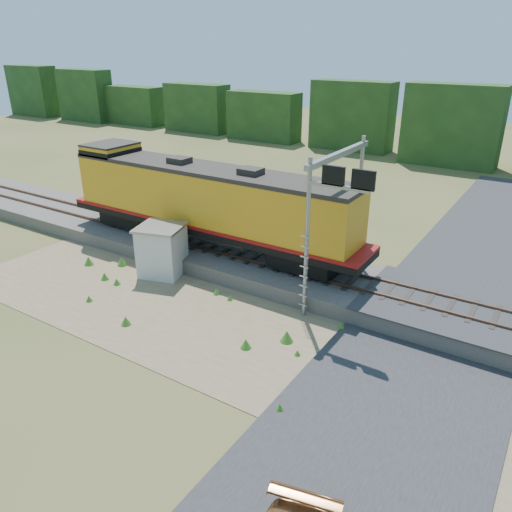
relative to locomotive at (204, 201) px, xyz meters
The scene contains 10 objects.
ground 9.16m from the locomotive, 44.66° to the right, with size 140.00×140.00×0.00m, color #475123.
ballast 6.73m from the locomotive, ahead, with size 70.00×5.00×0.80m, color slate.
rails 6.54m from the locomotive, ahead, with size 70.00×1.54×0.16m.
dirt_shoulder 7.60m from the locomotive, 53.49° to the right, with size 26.00×8.00×0.03m, color #8C7754.
road 14.45m from the locomotive, 21.91° to the right, with size 7.00×66.00×0.86m.
tree_line_north 32.57m from the locomotive, 79.26° to the left, with size 130.00×3.00×6.50m.
weed_clumps 7.24m from the locomotive, 66.45° to the right, with size 15.00×6.20×0.56m, color #397521, non-canonical shape.
locomotive is the anchor object (origin of this frame).
shed 3.57m from the locomotive, 100.40° to the right, with size 2.81×2.81×2.67m.
signal_gantry 8.34m from the locomotive, ahead, with size 2.83×6.20×7.13m.
Camera 1 is at (10.34, -14.30, 11.30)m, focal length 35.00 mm.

